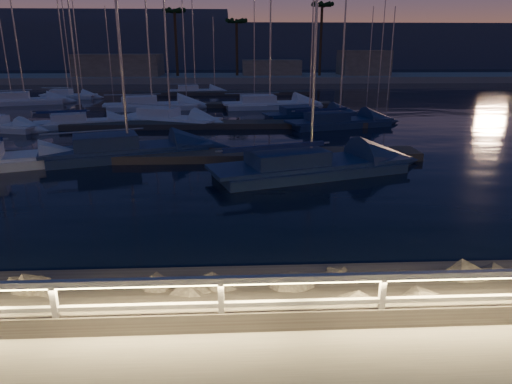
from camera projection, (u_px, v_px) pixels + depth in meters
ground at (168, 329)px, 8.49m from camera, size 400.00×400.00×0.00m
harbor_water at (218, 121)px, 38.50m from camera, size 400.00×440.00×0.60m
guard_rail at (162, 293)px, 8.25m from camera, size 44.11×0.12×1.06m
riprap at (455, 288)px, 10.48m from camera, size 30.77×2.76×1.26m
floating_docks at (219, 113)px, 39.54m from camera, size 22.00×36.00×0.40m
far_shore at (225, 76)px, 78.87m from camera, size 160.00×14.00×5.20m
palm_left at (175, 14)px, 73.56m from camera, size 3.00×3.00×11.20m
palm_center at (237, 23)px, 75.39m from camera, size 3.00×3.00×9.70m
palm_right at (322, 8)px, 74.42m from camera, size 3.00×3.00×12.20m
distant_hills at (152, 48)px, 133.25m from camera, size 230.00×37.50×18.00m
sailboat_b at (124, 149)px, 24.03m from camera, size 9.01×5.06×14.82m
sailboat_c at (337, 121)px, 33.47m from camera, size 8.29×4.52×13.57m
sailboat_d at (306, 165)px, 20.92m from camera, size 9.72×5.44×15.87m
sailboat_f at (79, 122)px, 33.36m from camera, size 6.83×3.70×11.22m
sailboat_g at (267, 104)px, 43.60m from camera, size 9.21×3.70×15.21m
sailboat_i at (23, 100)px, 46.58m from camera, size 7.93×4.38×13.11m
sailboat_j at (168, 118)px, 34.77m from camera, size 7.99×5.19×13.32m
sailboat_k at (150, 105)px, 42.81m from camera, size 9.12×4.11×14.97m
sailboat_l at (307, 114)px, 37.33m from camera, size 7.86×3.94×12.80m
sailboat_m at (67, 95)px, 51.86m from camera, size 6.24×2.18×10.52m
sailboat_n at (194, 90)px, 57.33m from camera, size 7.04×3.09×11.61m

